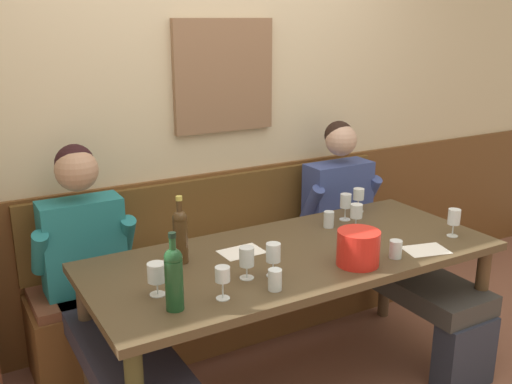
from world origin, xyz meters
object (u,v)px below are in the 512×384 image
object	(u,v)px
wall_bench	(231,288)
water_tumbler_center	(275,280)
person_left_seat	(105,296)
wine_glass_center_rear	(157,274)
wine_bottle_amber_mid	(174,276)
wine_glass_center_front	(247,259)
dining_table	(294,268)
wine_bottle_clear_water	(180,234)
person_center_right_seat	(376,238)
wine_glass_left_end	(273,254)
water_tumbler_right	(329,219)
wine_glass_near_bucket	(356,212)
wine_glass_by_bottle	(346,202)
wine_glass_right_end	(454,218)
water_tumbler_left	(396,249)
ice_bucket	(358,248)
wine_glass_mid_left	(223,276)
wine_glass_mid_right	(359,195)

from	to	relation	value
wall_bench	water_tumbler_center	size ratio (longest dim) A/B	25.42
person_left_seat	wine_glass_center_rear	world-z (taller)	person_left_seat
wine_bottle_amber_mid	wine_glass_center_front	world-z (taller)	wine_bottle_amber_mid
dining_table	wine_bottle_clear_water	distance (m)	0.59
dining_table	water_tumbler_center	size ratio (longest dim) A/B	22.15
wine_bottle_amber_mid	wine_glass_center_rear	bearing A→B (deg)	95.55
person_center_right_seat	wine_glass_left_end	size ratio (longest dim) A/B	8.34
wine_bottle_clear_water	water_tumbler_right	size ratio (longest dim) A/B	3.66
wine_glass_near_bucket	water_tumbler_right	bearing A→B (deg)	144.19
person_center_right_seat	wine_glass_by_bottle	distance (m)	0.38
wine_glass_right_end	dining_table	bearing A→B (deg)	164.98
person_center_right_seat	wine_glass_center_front	bearing A→B (deg)	-159.16
dining_table	wine_glass_near_bucket	distance (m)	0.52
dining_table	water_tumbler_left	bearing A→B (deg)	-37.36
wine_bottle_clear_water	wine_glass_near_bucket	world-z (taller)	wine_bottle_clear_water
wine_bottle_clear_water	water_tumbler_left	distance (m)	1.02
wine_bottle_amber_mid	wine_glass_by_bottle	size ratio (longest dim) A/B	2.11
wine_glass_by_bottle	water_tumbler_center	distance (m)	0.99
wine_glass_by_bottle	person_center_right_seat	bearing A→B (deg)	5.74
wine_bottle_amber_mid	water_tumbler_right	size ratio (longest dim) A/B	3.63
person_center_right_seat	ice_bucket	xyz separation A→B (m)	(-0.61, -0.55, 0.25)
wine_bottle_amber_mid	wine_glass_center_front	bearing A→B (deg)	15.76
person_left_seat	ice_bucket	xyz separation A→B (m)	(1.03, -0.56, 0.23)
wine_glass_by_bottle	wall_bench	bearing A→B (deg)	140.33
wine_glass_mid_left	water_tumbler_center	bearing A→B (deg)	-8.95
wine_glass_mid_left	wine_glass_mid_right	bearing A→B (deg)	26.72
wine_glass_near_bucket	water_tumbler_center	distance (m)	0.89
person_left_seat	water_tumbler_center	size ratio (longest dim) A/B	14.04
wine_glass_center_rear	water_tumbler_left	xyz separation A→B (m)	(1.12, -0.20, -0.05)
wine_glass_mid_left	wine_glass_left_end	xyz separation A→B (m)	(0.29, 0.08, 0.00)
wine_glass_mid_left	wine_glass_center_front	bearing A→B (deg)	34.15
ice_bucket	wine_glass_right_end	xyz separation A→B (m)	(0.67, 0.04, 0.02)
wall_bench	wine_bottle_amber_mid	size ratio (longest dim) A/B	7.27
wall_bench	dining_table	bearing A→B (deg)	-90.00
wine_bottle_clear_water	wine_glass_center_rear	world-z (taller)	wine_bottle_clear_water
ice_bucket	water_tumbler_center	size ratio (longest dim) A/B	2.17
dining_table	wine_glass_right_end	bearing A→B (deg)	-15.02
wine_bottle_amber_mid	wine_bottle_clear_water	bearing A→B (deg)	64.04
wine_glass_mid_left	water_tumbler_left	world-z (taller)	wine_glass_mid_left
person_left_seat	wine_bottle_clear_water	xyz separation A→B (m)	(0.33, -0.13, 0.29)
wine_glass_near_bucket	wine_glass_by_bottle	bearing A→B (deg)	76.21
water_tumbler_right	dining_table	bearing A→B (deg)	-149.68
ice_bucket	wine_glass_right_end	size ratio (longest dim) A/B	1.34
wine_glass_by_bottle	wine_glass_left_end	distance (m)	0.86
ice_bucket	wine_glass_near_bucket	bearing A→B (deg)	51.77
water_tumbler_center	wine_glass_right_end	bearing A→B (deg)	3.62
wall_bench	wine_glass_center_rear	bearing A→B (deg)	-133.51
ice_bucket	wine_glass_center_rear	distance (m)	0.93
person_left_seat	wine_glass_left_end	xyz separation A→B (m)	(0.63, -0.47, 0.25)
person_left_seat	water_tumbler_left	xyz separation A→B (m)	(1.24, -0.59, 0.19)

